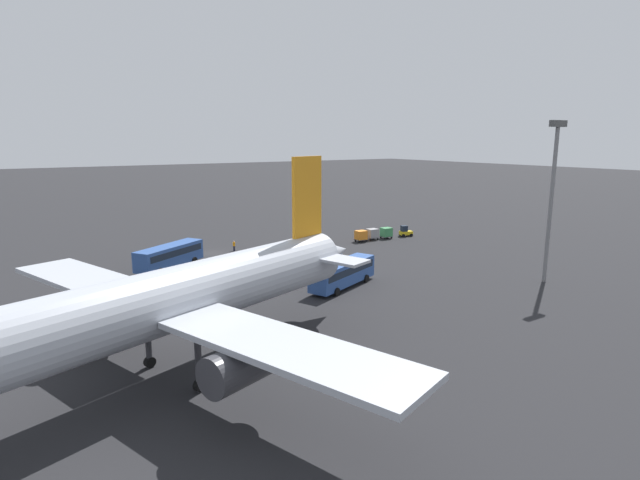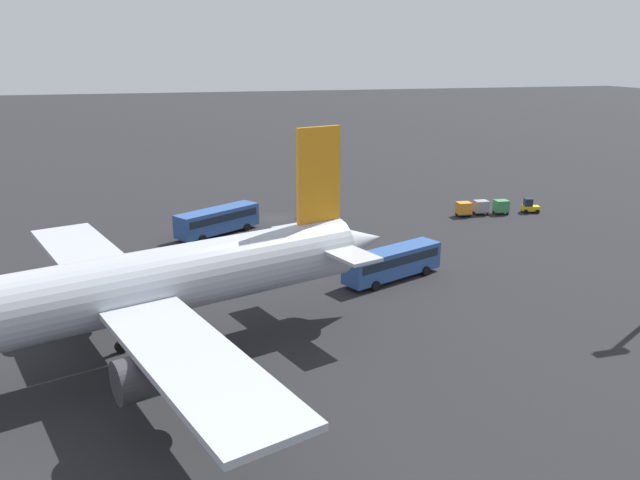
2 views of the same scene
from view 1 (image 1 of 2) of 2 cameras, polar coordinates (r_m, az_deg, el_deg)
ground_plane at (r=83.95m, az=-12.13°, el=-1.46°), size 600.00×600.00×0.00m
airplane at (r=38.91m, az=-18.67°, el=-7.22°), size 48.52×42.16×16.74m
shuttle_bus_near at (r=75.33m, az=-16.80°, el=-1.61°), size 11.38×8.60×3.33m
shuttle_bus_far at (r=62.96m, az=2.63°, el=-3.69°), size 11.69×6.88×3.22m
baggage_tug at (r=97.45m, az=9.72°, el=0.97°), size 2.68×2.23×2.10m
worker_person at (r=84.60m, az=-9.80°, el=-0.66°), size 0.38×0.38×1.74m
cargo_cart_green at (r=94.58m, az=7.58°, el=0.87°), size 2.07×1.77×2.06m
cargo_cart_grey at (r=93.14m, az=6.00°, el=0.75°), size 2.07×1.77×2.06m
cargo_cart_orange at (r=91.11m, az=4.70°, el=0.53°), size 2.07×1.77×2.06m
light_pole at (r=69.95m, az=25.03°, el=5.50°), size 2.80×0.70×20.66m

